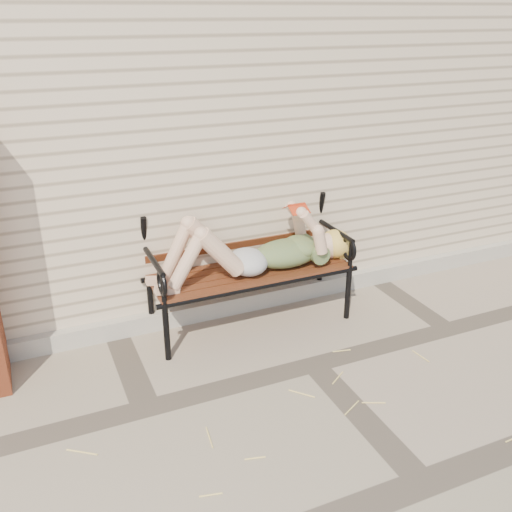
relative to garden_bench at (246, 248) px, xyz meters
name	(u,v)px	position (x,y,z in m)	size (l,w,h in m)	color
ground	(314,364)	(0.19, -0.85, -0.64)	(80.00, 80.00, 0.00)	gray
house_wall	(184,100)	(0.19, 2.15, 0.86)	(8.00, 4.00, 3.00)	beige
foundation_strip	(260,299)	(0.19, 0.12, -0.56)	(8.00, 0.10, 0.15)	#A9A699
garden_bench	(246,248)	(0.00, 0.00, 0.00)	(1.76, 0.70, 1.14)	black
reading_woman	(254,249)	(0.01, -0.14, 0.04)	(1.66, 0.38, 0.52)	#0B424E
straw_scatter	(283,438)	(-0.37, -1.47, -0.63)	(2.22, 1.55, 0.01)	#DFC46C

